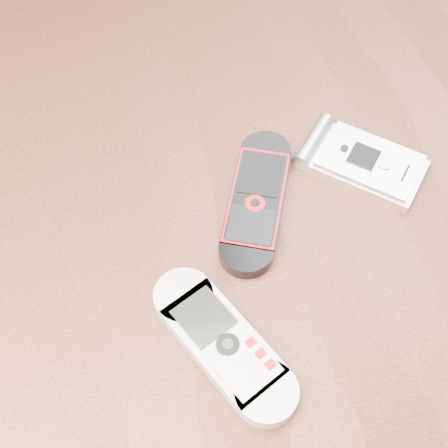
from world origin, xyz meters
TOP-DOWN VIEW (x-y plane):
  - ground at (0.00, 0.00)m, footprint 4.00×4.00m
  - table at (0.00, 0.00)m, footprint 1.20×0.80m
  - nokia_white at (-0.02, -0.11)m, footprint 0.11×0.16m
  - nokia_black_red at (0.04, 0.02)m, footprint 0.11×0.16m
  - motorola_razr at (0.15, 0.03)m, footprint 0.13×0.13m

SIDE VIEW (x-z plane):
  - ground at x=0.00m, z-range 0.00..0.00m
  - table at x=0.00m, z-range 0.27..1.02m
  - nokia_black_red at x=0.04m, z-range 0.75..0.77m
  - nokia_white at x=-0.02m, z-range 0.75..0.77m
  - motorola_razr at x=0.15m, z-range 0.75..0.77m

